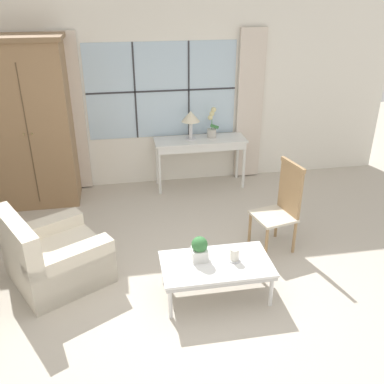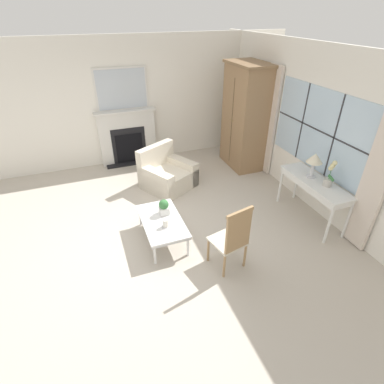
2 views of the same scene
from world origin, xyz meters
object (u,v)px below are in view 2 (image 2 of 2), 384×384
pillar_candle (166,224)px  armoire (245,117)px  potted_orchid (330,176)px  console_table (315,185)px  fireplace (127,133)px  table_lamp (315,160)px  armchair_upholstered (167,175)px  side_chair_wooden (233,237)px  coffee_table (162,222)px  potted_plant_small (164,207)px

pillar_candle → armoire: bearing=131.2°
armoire → pillar_candle: size_ratio=15.57×
potted_orchid → console_table: bearing=-162.1°
fireplace → table_lamp: size_ratio=4.98×
armoire → table_lamp: size_ratio=5.26×
potted_orchid → armchair_upholstered: 3.10m
pillar_candle → side_chair_wooden: bearing=44.0°
potted_orchid → coffee_table: size_ratio=0.42×
coffee_table → armchair_upholstered: bearing=161.1°
console_table → pillar_candle: (-0.16, -2.60, -0.23)m
potted_plant_small → table_lamp: bearing=82.0°
potted_orchid → pillar_candle: (-0.35, -2.67, -0.48)m
armoire → table_lamp: bearing=2.3°
console_table → side_chair_wooden: (0.61, -1.86, -0.10)m
table_lamp → potted_orchid: potted_orchid is taller
table_lamp → potted_plant_small: table_lamp is taller
console_table → pillar_candle: console_table is taller
side_chair_wooden → potted_orchid: bearing=102.4°
armchair_upholstered → coffee_table: (1.63, -0.56, 0.09)m
potted_orchid → coffee_table: 2.79m
armchair_upholstered → potted_plant_small: bearing=-17.8°
fireplace → side_chair_wooden: fireplace is taller
console_table → armchair_upholstered: armchair_upholstered is taller
console_table → side_chair_wooden: side_chair_wooden is taller
table_lamp → armchair_upholstered: size_ratio=0.35×
potted_orchid → coffee_table: bearing=-101.3°
fireplace → console_table: fireplace is taller
console_table → armchair_upholstered: size_ratio=1.11×
fireplace → pillar_candle: 3.29m
table_lamp → console_table: bearing=-1.1°
coffee_table → potted_plant_small: (-0.15, 0.08, 0.17)m
armoire → pillar_candle: armoire is taller
potted_orchid → side_chair_wooden: 2.00m
console_table → coffee_table: 2.66m
side_chair_wooden → armchair_upholstered: bearing=-175.7°
side_chair_wooden → pillar_candle: bearing=-136.0°
potted_orchid → pillar_candle: size_ratio=3.12×
armchair_upholstered → armoire: bearing=101.1°
potted_orchid → armchair_upholstered: bearing=-135.6°
potted_orchid → armchair_upholstered: (-2.16, -2.12, -0.67)m
console_table → table_lamp: table_lamp is taller
fireplace → pillar_candle: size_ratio=14.75×
coffee_table → fireplace: bearing=179.4°
fireplace → potted_plant_small: bearing=0.9°
potted_orchid → potted_plant_small: potted_orchid is taller
armoire → armchair_upholstered: 2.20m
table_lamp → pillar_candle: table_lamp is taller
fireplace → coffee_table: bearing=-0.6°
console_table → coffee_table: size_ratio=1.26×
potted_orchid → potted_plant_small: 2.71m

